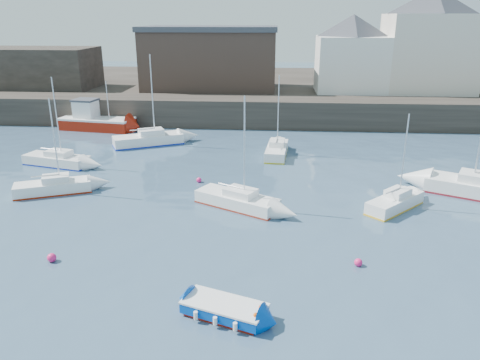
# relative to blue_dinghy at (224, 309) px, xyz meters

# --- Properties ---
(water) EXTENTS (220.00, 220.00, 0.00)m
(water) POSITION_rel_blue_dinghy_xyz_m (-0.32, 0.54, -0.36)
(water) COLOR #2D4760
(water) RESTS_ON ground
(quay_wall) EXTENTS (90.00, 5.00, 3.00)m
(quay_wall) POSITION_rel_blue_dinghy_xyz_m (-0.32, 35.54, 1.14)
(quay_wall) COLOR #28231E
(quay_wall) RESTS_ON ground
(land_strip) EXTENTS (90.00, 32.00, 2.80)m
(land_strip) POSITION_rel_blue_dinghy_xyz_m (-0.32, 53.54, 1.04)
(land_strip) COLOR #28231E
(land_strip) RESTS_ON ground
(bldg_east_a) EXTENTS (13.36, 13.36, 11.80)m
(bldg_east_a) POSITION_rel_blue_dinghy_xyz_m (19.68, 42.54, 8.44)
(bldg_east_a) COLOR beige
(bldg_east_a) RESTS_ON land_strip
(bldg_east_d) EXTENTS (11.14, 11.14, 8.95)m
(bldg_east_d) POSITION_rel_blue_dinghy_xyz_m (10.68, 42.04, 7.00)
(bldg_east_d) COLOR white
(bldg_east_d) RESTS_ON land_strip
(warehouse) EXTENTS (16.40, 10.40, 7.60)m
(warehouse) POSITION_rel_blue_dinghy_xyz_m (-6.32, 43.54, 6.25)
(warehouse) COLOR #3D2D26
(warehouse) RESTS_ON land_strip
(bldg_west) EXTENTS (14.00, 8.00, 5.00)m
(bldg_west) POSITION_rel_blue_dinghy_xyz_m (-28.32, 42.54, 4.94)
(bldg_west) COLOR #353028
(bldg_west) RESTS_ON land_strip
(blue_dinghy) EXTENTS (3.73, 2.55, 0.65)m
(blue_dinghy) POSITION_rel_blue_dinghy_xyz_m (0.00, 0.00, 0.00)
(blue_dinghy) COLOR #981808
(blue_dinghy) RESTS_ON ground
(fishing_boat) EXTENTS (8.18, 4.10, 5.18)m
(fishing_boat) POSITION_rel_blue_dinghy_xyz_m (-17.47, 32.08, 0.64)
(fishing_boat) COLOR #981808
(fishing_boat) RESTS_ON ground
(sailboat_a) EXTENTS (5.26, 3.43, 6.54)m
(sailboat_a) POSITION_rel_blue_dinghy_xyz_m (-13.28, 13.11, 0.10)
(sailboat_a) COLOR white
(sailboat_a) RESTS_ON ground
(sailboat_b) EXTENTS (5.73, 4.26, 7.17)m
(sailboat_b) POSITION_rel_blue_dinghy_xyz_m (-0.41, 11.59, 0.10)
(sailboat_b) COLOR white
(sailboat_b) RESTS_ON ground
(sailboat_c) EXTENTS (4.26, 4.31, 6.05)m
(sailboat_c) POSITION_rel_blue_dinghy_xyz_m (9.57, 12.04, 0.10)
(sailboat_c) COLOR white
(sailboat_c) RESTS_ON ground
(sailboat_e) EXTENTS (5.82, 3.11, 7.15)m
(sailboat_e) POSITION_rel_blue_dinghy_xyz_m (-15.85, 19.28, 0.10)
(sailboat_e) COLOR white
(sailboat_e) RESTS_ON ground
(sailboat_f) EXTENTS (2.10, 5.40, 6.88)m
(sailboat_f) POSITION_rel_blue_dinghy_xyz_m (2.07, 23.53, 0.12)
(sailboat_f) COLOR white
(sailboat_f) RESTS_ON ground
(sailboat_h) EXTENTS (6.71, 4.77, 8.33)m
(sailboat_h) POSITION_rel_blue_dinghy_xyz_m (-10.04, 26.15, 0.18)
(sailboat_h) COLOR white
(sailboat_h) RESTS_ON ground
(buoy_near) EXTENTS (0.45, 0.45, 0.45)m
(buoy_near) POSITION_rel_blue_dinghy_xyz_m (-9.08, 3.86, -0.36)
(buoy_near) COLOR #F5206F
(buoy_near) RESTS_ON ground
(buoy_mid) EXTENTS (0.40, 0.40, 0.40)m
(buoy_mid) POSITION_rel_blue_dinghy_xyz_m (6.10, 4.58, -0.36)
(buoy_mid) COLOR #F5206F
(buoy_mid) RESTS_ON ground
(buoy_far) EXTENTS (0.38, 0.38, 0.38)m
(buoy_far) POSITION_rel_blue_dinghy_xyz_m (-3.62, 16.06, -0.36)
(buoy_far) COLOR #F5206F
(buoy_far) RESTS_ON ground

